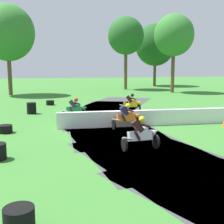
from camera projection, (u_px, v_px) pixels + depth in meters
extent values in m
plane|color=#38752D|center=(111.00, 127.00, 16.58)|extent=(120.00, 120.00, 0.00)
cube|color=#3D3D42|center=(118.00, 103.00, 26.71)|extent=(8.37, 10.25, 0.01)
cube|color=#3D3D42|center=(109.00, 109.00, 23.38)|extent=(7.33, 10.16, 0.01)
cube|color=#3D3D42|center=(106.00, 116.00, 19.97)|extent=(6.11, 9.82, 0.01)
cube|color=#3D3D42|center=(111.00, 127.00, 16.58)|extent=(4.73, 9.22, 0.01)
cube|color=#3D3D42|center=(130.00, 142.00, 13.29)|extent=(5.88, 9.73, 0.01)
cube|color=#3D3D42|center=(177.00, 166.00, 10.17)|extent=(7.13, 10.12, 0.01)
cube|color=white|center=(207.00, 116.00, 17.54)|extent=(17.55, 0.54, 0.90)
cylinder|color=black|center=(140.00, 108.00, 21.48)|extent=(0.23, 0.68, 0.67)
cylinder|color=black|center=(121.00, 108.00, 21.50)|extent=(0.23, 0.68, 0.67)
cube|color=yellow|center=(130.00, 104.00, 21.48)|extent=(1.05, 0.53, 0.43)
ellipsoid|color=yellow|center=(133.00, 101.00, 21.47)|extent=(0.49, 0.39, 0.27)
cone|color=yellow|center=(140.00, 103.00, 21.47)|extent=(0.44, 0.42, 0.44)
cylinder|color=#B2B2B7|center=(122.00, 105.00, 21.37)|extent=(0.42, 0.18, 0.17)
cube|color=#331919|center=(129.00, 99.00, 21.47)|extent=(0.54, 0.43, 0.60)
sphere|color=black|center=(132.00, 95.00, 21.46)|extent=(0.26, 0.26, 0.26)
cylinder|color=#331919|center=(133.00, 99.00, 21.65)|extent=(0.43, 0.19, 0.24)
cylinder|color=#331919|center=(133.00, 99.00, 21.29)|extent=(0.43, 0.19, 0.24)
cylinder|color=#331919|center=(128.00, 104.00, 21.66)|extent=(0.28, 0.20, 0.42)
cylinder|color=#331919|center=(128.00, 104.00, 21.30)|extent=(0.28, 0.20, 0.42)
cylinder|color=black|center=(85.00, 114.00, 18.97)|extent=(0.11, 0.73, 0.73)
cylinder|color=black|center=(63.00, 115.00, 18.74)|extent=(0.11, 0.73, 0.73)
cube|color=#198438|center=(74.00, 110.00, 18.88)|extent=(1.01, 0.40, 0.46)
ellipsoid|color=#198438|center=(77.00, 106.00, 18.94)|extent=(0.45, 0.34, 0.30)
cone|color=#198438|center=(85.00, 108.00, 19.00)|extent=(0.40, 0.41, 0.47)
cylinder|color=#B2B2B7|center=(65.00, 111.00, 18.66)|extent=(0.41, 0.14, 0.18)
cube|color=#28282D|center=(73.00, 104.00, 18.90)|extent=(0.50, 0.44, 0.62)
sphere|color=red|center=(76.00, 100.00, 18.97)|extent=(0.26, 0.26, 0.26)
cylinder|color=#28282D|center=(77.00, 104.00, 19.13)|extent=(0.43, 0.16, 0.24)
cylinder|color=#28282D|center=(77.00, 103.00, 18.78)|extent=(0.43, 0.16, 0.24)
cylinder|color=#28282D|center=(71.00, 110.00, 19.03)|extent=(0.27, 0.21, 0.42)
cylinder|color=#28282D|center=(71.00, 110.00, 18.68)|extent=(0.27, 0.21, 0.42)
cylinder|color=black|center=(138.00, 123.00, 16.23)|extent=(0.13, 0.71, 0.70)
cylinder|color=black|center=(114.00, 124.00, 15.88)|extent=(0.13, 0.71, 0.70)
cube|color=orange|center=(126.00, 118.00, 16.06)|extent=(1.02, 0.41, 0.45)
ellipsoid|color=orange|center=(129.00, 113.00, 16.11)|extent=(0.46, 0.35, 0.29)
cone|color=orange|center=(138.00, 115.00, 16.23)|extent=(0.41, 0.40, 0.46)
cylinder|color=#B2B2B7|center=(116.00, 120.00, 15.79)|extent=(0.41, 0.12, 0.17)
cube|color=#1E1E4C|center=(124.00, 111.00, 16.05)|extent=(0.52, 0.40, 0.61)
sphere|color=yellow|center=(128.00, 106.00, 16.11)|extent=(0.26, 0.26, 0.26)
cylinder|color=#1E1E4C|center=(128.00, 110.00, 16.30)|extent=(0.43, 0.11, 0.24)
cylinder|color=#1E1E4C|center=(130.00, 110.00, 15.95)|extent=(0.43, 0.11, 0.24)
cylinder|color=#1E1E4C|center=(122.00, 118.00, 16.19)|extent=(0.28, 0.18, 0.42)
cylinder|color=#1E1E4C|center=(124.00, 118.00, 15.84)|extent=(0.28, 0.18, 0.42)
cylinder|color=black|center=(156.00, 142.00, 12.31)|extent=(0.17, 0.73, 0.72)
cylinder|color=black|center=(124.00, 144.00, 11.90)|extent=(0.17, 0.73, 0.72)
cube|color=silver|center=(140.00, 136.00, 12.12)|extent=(1.03, 0.47, 0.45)
ellipsoid|color=silver|center=(144.00, 129.00, 12.19)|extent=(0.47, 0.37, 0.30)
cone|color=silver|center=(155.00, 132.00, 12.33)|extent=(0.43, 0.42, 0.47)
cylinder|color=#B2B2B7|center=(127.00, 139.00, 11.83)|extent=(0.42, 0.14, 0.17)
cube|color=#331919|center=(137.00, 126.00, 12.12)|extent=(0.53, 0.41, 0.62)
sphere|color=yellow|center=(142.00, 119.00, 12.21)|extent=(0.26, 0.26, 0.26)
cylinder|color=#331919|center=(142.00, 126.00, 12.38)|extent=(0.43, 0.12, 0.24)
cylinder|color=#331919|center=(145.00, 125.00, 12.04)|extent=(0.43, 0.12, 0.24)
cylinder|color=#331919|center=(134.00, 135.00, 12.24)|extent=(0.29, 0.19, 0.42)
cylinder|color=#331919|center=(137.00, 135.00, 11.90)|extent=(0.29, 0.19, 0.42)
cylinder|color=black|center=(50.00, 104.00, 25.39)|extent=(0.68, 0.68, 0.20)
cylinder|color=black|center=(50.00, 102.00, 25.36)|extent=(0.68, 0.68, 0.20)
cylinder|color=black|center=(32.00, 112.00, 20.93)|extent=(0.65, 0.65, 0.20)
cylinder|color=black|center=(32.00, 110.00, 20.89)|extent=(0.65, 0.65, 0.20)
cylinder|color=black|center=(31.00, 107.00, 20.86)|extent=(0.65, 0.65, 0.20)
cylinder|color=black|center=(31.00, 104.00, 20.83)|extent=(0.65, 0.65, 0.20)
cylinder|color=black|center=(5.00, 131.00, 15.14)|extent=(0.71, 0.71, 0.20)
cylinder|color=black|center=(5.00, 127.00, 15.10)|extent=(0.71, 0.71, 0.20)
cylinder|color=black|center=(19.00, 221.00, 6.05)|extent=(0.64, 0.64, 0.20)
cylinder|color=black|center=(19.00, 212.00, 6.02)|extent=(0.64, 0.64, 0.20)
cone|color=orange|center=(224.00, 123.00, 16.57)|extent=(0.28, 0.28, 0.44)
cylinder|color=brown|center=(126.00, 70.00, 40.70)|extent=(0.44, 0.44, 5.22)
ellipsoid|color=#235B23|center=(126.00, 36.00, 39.95)|extent=(4.86, 4.86, 5.11)
cylinder|color=brown|center=(173.00, 73.00, 36.34)|extent=(0.44, 0.44, 4.90)
ellipsoid|color=#33752D|center=(174.00, 35.00, 35.61)|extent=(4.81, 4.81, 5.05)
cylinder|color=brown|center=(10.00, 76.00, 33.20)|extent=(0.44, 0.44, 4.39)
ellipsoid|color=#33752D|center=(7.00, 33.00, 32.45)|extent=(5.92, 5.92, 6.21)
cylinder|color=brown|center=(155.00, 74.00, 47.46)|extent=(0.44, 0.44, 3.81)
ellipsoid|color=#1E511E|center=(155.00, 45.00, 46.73)|extent=(6.29, 6.29, 6.61)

